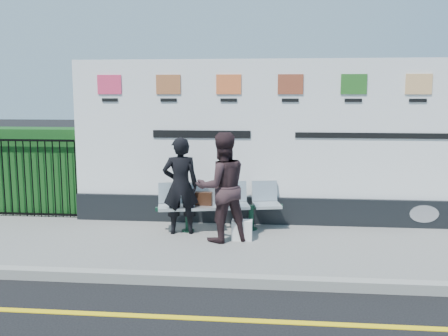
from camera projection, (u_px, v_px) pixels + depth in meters
name	position (u px, v px, depth m)	size (l,w,h in m)	color
ground	(252.00, 321.00, 5.56)	(80.00, 80.00, 0.00)	black
pavement	(258.00, 247.00, 8.01)	(14.00, 3.00, 0.12)	slate
kerb	(255.00, 282.00, 6.54)	(14.00, 0.18, 0.14)	gray
yellow_line	(252.00, 321.00, 5.56)	(14.00, 0.10, 0.01)	yellow
billboard	(289.00, 154.00, 9.09)	(8.00, 0.30, 3.00)	black
hedge	(36.00, 170.00, 10.09)	(2.35, 0.70, 1.70)	#154617
railing	(25.00, 178.00, 9.66)	(2.05, 0.06, 1.54)	black
bench	(220.00, 217.00, 8.77)	(2.14, 0.56, 0.46)	silver
woman_left	(181.00, 186.00, 8.49)	(0.61, 0.40, 1.67)	black
woman_right	(222.00, 187.00, 8.06)	(0.87, 0.67, 1.78)	#301F22
handbag_brown	(204.00, 199.00, 8.69)	(0.29, 0.13, 0.23)	black
carrier_bag_white	(242.00, 230.00, 8.19)	(0.33, 0.20, 0.33)	silver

